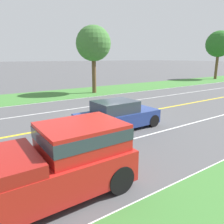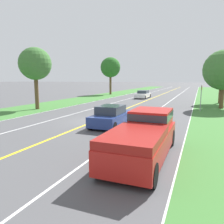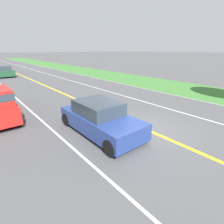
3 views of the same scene
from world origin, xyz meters
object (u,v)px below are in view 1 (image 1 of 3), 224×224
at_px(dog, 105,114).
at_px(roadside_tree_left_far, 219,44).
at_px(ego_car, 117,116).
at_px(roadside_tree_left_near, 93,44).
at_px(pickup_truck, 30,169).

xyz_separation_m(dog, roadside_tree_left_far, (-10.92, 29.19, 5.17)).
bearing_deg(roadside_tree_left_far, dog, -69.48).
bearing_deg(ego_car, roadside_tree_left_near, 155.74).
relative_size(dog, pickup_truck, 0.19).
height_order(dog, roadside_tree_left_near, roadside_tree_left_near).
distance_m(ego_car, roadside_tree_left_far, 31.97).
height_order(ego_car, pickup_truck, pickup_truck).
xyz_separation_m(dog, roadside_tree_left_near, (-9.62, 4.86, 4.35)).
distance_m(roadside_tree_left_near, roadside_tree_left_far, 24.38).
height_order(pickup_truck, roadside_tree_left_near, roadside_tree_left_near).
xyz_separation_m(pickup_truck, roadside_tree_left_near, (-14.40, 10.08, 3.92)).
bearing_deg(pickup_truck, ego_car, 124.81).
bearing_deg(roadside_tree_left_far, ego_car, -67.52).
relative_size(ego_car, roadside_tree_left_near, 0.65).
bearing_deg(dog, roadside_tree_left_near, 163.40).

